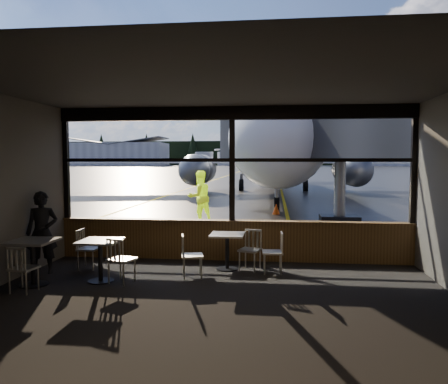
% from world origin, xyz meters
% --- Properties ---
extents(ground_plane, '(520.00, 520.00, 0.00)m').
position_xyz_m(ground_plane, '(0.00, 120.00, 0.00)').
color(ground_plane, black).
rests_on(ground_plane, ground).
extents(carpet_floor, '(8.00, 6.00, 0.01)m').
position_xyz_m(carpet_floor, '(0.00, -3.00, 0.01)').
color(carpet_floor, black).
rests_on(carpet_floor, ground).
extents(ceiling, '(8.00, 6.00, 0.04)m').
position_xyz_m(ceiling, '(0.00, -3.00, 3.50)').
color(ceiling, '#38332D').
rests_on(ceiling, ground).
extents(wall_back, '(8.00, 0.04, 3.50)m').
position_xyz_m(wall_back, '(0.00, -6.00, 1.75)').
color(wall_back, '#524B41').
rests_on(wall_back, ground).
extents(window_sill, '(8.00, 0.28, 0.90)m').
position_xyz_m(window_sill, '(0.00, 0.00, 0.45)').
color(window_sill, '#4E3317').
rests_on(window_sill, ground).
extents(window_header, '(8.00, 0.18, 0.30)m').
position_xyz_m(window_header, '(0.00, 0.00, 3.35)').
color(window_header, black).
rests_on(window_header, ground).
extents(mullion_left, '(0.12, 0.12, 2.60)m').
position_xyz_m(mullion_left, '(-3.95, 0.00, 2.20)').
color(mullion_left, black).
rests_on(mullion_left, ground).
extents(mullion_centre, '(0.12, 0.12, 2.60)m').
position_xyz_m(mullion_centre, '(0.00, 0.00, 2.20)').
color(mullion_centre, black).
rests_on(mullion_centre, ground).
extents(mullion_right, '(0.12, 0.12, 2.60)m').
position_xyz_m(mullion_right, '(3.95, 0.00, 2.20)').
color(mullion_right, black).
rests_on(mullion_right, ground).
extents(window_transom, '(8.00, 0.10, 0.08)m').
position_xyz_m(window_transom, '(0.00, 0.00, 2.30)').
color(window_transom, black).
rests_on(window_transom, ground).
extents(airliner, '(31.94, 38.14, 11.52)m').
position_xyz_m(airliner, '(0.90, 22.17, 5.76)').
color(airliner, white).
rests_on(airliner, ground_plane).
extents(jet_bridge, '(8.28, 10.12, 4.42)m').
position_xyz_m(jet_bridge, '(3.60, 5.50, 2.21)').
color(jet_bridge, '#2D2D2F').
rests_on(jet_bridge, ground_plane).
extents(cafe_table_near, '(0.69, 0.69, 0.76)m').
position_xyz_m(cafe_table_near, '(-0.02, -0.88, 0.38)').
color(cafe_table_near, '#A59F98').
rests_on(cafe_table_near, carpet_floor).
extents(cafe_table_mid, '(0.73, 0.73, 0.80)m').
position_xyz_m(cafe_table_mid, '(-2.29, -2.06, 0.40)').
color(cafe_table_mid, gray).
rests_on(cafe_table_mid, carpet_floor).
extents(cafe_table_left, '(0.77, 0.77, 0.85)m').
position_xyz_m(cafe_table_left, '(-3.42, -2.45, 0.42)').
color(cafe_table_left, gray).
rests_on(cafe_table_left, carpet_floor).
extents(chair_near_e, '(0.49, 0.49, 0.85)m').
position_xyz_m(chair_near_e, '(0.93, -1.06, 0.43)').
color(chair_near_e, beige).
rests_on(chair_near_e, carpet_floor).
extents(chair_near_w, '(0.57, 0.57, 0.85)m').
position_xyz_m(chair_near_w, '(-0.63, -1.58, 0.43)').
color(chair_near_w, '#AEAA9D').
rests_on(chair_near_w, carpet_floor).
extents(chair_near_n, '(0.59, 0.59, 0.85)m').
position_xyz_m(chair_near_n, '(0.46, -0.90, 0.43)').
color(chair_near_n, '#B6B0A4').
rests_on(chair_near_n, carpet_floor).
extents(chair_mid_s, '(0.61, 0.61, 0.88)m').
position_xyz_m(chair_mid_s, '(-1.86, -2.11, 0.44)').
color(chair_mid_s, '#AFAB9E').
rests_on(chair_mid_s, carpet_floor).
extents(chair_mid_w, '(0.48, 0.48, 0.85)m').
position_xyz_m(chair_mid_w, '(-2.93, -1.15, 0.42)').
color(chair_mid_w, '#BAB5A8').
rests_on(chair_mid_w, carpet_floor).
extents(chair_left_s, '(0.50, 0.50, 0.84)m').
position_xyz_m(chair_left_s, '(-3.35, -2.85, 0.42)').
color(chair_left_s, beige).
rests_on(chair_left_s, carpet_floor).
extents(passenger, '(0.71, 0.58, 1.67)m').
position_xyz_m(passenger, '(-3.70, -1.61, 0.84)').
color(passenger, black).
rests_on(passenger, carpet_floor).
extents(ground_crew, '(1.18, 1.15, 1.91)m').
position_xyz_m(ground_crew, '(-1.76, 5.85, 0.96)').
color(ground_crew, '#BFF219').
rests_on(ground_crew, ground_plane).
extents(cone_nose, '(0.33, 0.33, 0.46)m').
position_xyz_m(cone_nose, '(1.04, 8.74, 0.23)').
color(cone_nose, orange).
rests_on(cone_nose, ground_plane).
extents(hangar_left, '(45.00, 18.00, 11.00)m').
position_xyz_m(hangar_left, '(-70.00, 180.00, 5.50)').
color(hangar_left, silver).
rests_on(hangar_left, ground_plane).
extents(hangar_mid, '(38.00, 15.00, 10.00)m').
position_xyz_m(hangar_mid, '(0.00, 185.00, 5.00)').
color(hangar_mid, silver).
rests_on(hangar_mid, ground_plane).
extents(hangar_right, '(50.00, 20.00, 12.00)m').
position_xyz_m(hangar_right, '(60.00, 178.00, 6.00)').
color(hangar_right, silver).
rests_on(hangar_right, ground_plane).
extents(fuel_tank_a, '(8.00, 8.00, 6.00)m').
position_xyz_m(fuel_tank_a, '(-30.00, 182.00, 3.00)').
color(fuel_tank_a, silver).
rests_on(fuel_tank_a, ground_plane).
extents(fuel_tank_b, '(8.00, 8.00, 6.00)m').
position_xyz_m(fuel_tank_b, '(-20.00, 182.00, 3.00)').
color(fuel_tank_b, silver).
rests_on(fuel_tank_b, ground_plane).
extents(fuel_tank_c, '(8.00, 8.00, 6.00)m').
position_xyz_m(fuel_tank_c, '(-10.00, 182.00, 3.00)').
color(fuel_tank_c, silver).
rests_on(fuel_tank_c, ground_plane).
extents(treeline, '(360.00, 3.00, 12.00)m').
position_xyz_m(treeline, '(0.00, 210.00, 6.00)').
color(treeline, black).
rests_on(treeline, ground_plane).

